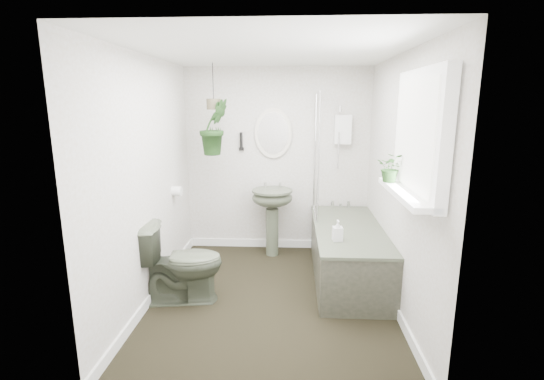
{
  "coord_description": "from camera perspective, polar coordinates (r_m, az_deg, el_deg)",
  "views": [
    {
      "loc": [
        0.2,
        -3.53,
        1.87
      ],
      "look_at": [
        0.0,
        0.15,
        1.05
      ],
      "focal_mm": 26.0,
      "sensor_mm": 36.0,
      "label": 1
    }
  ],
  "objects": [
    {
      "name": "floor",
      "position": [
        4.01,
        -0.12,
        -15.44
      ],
      "size": [
        2.3,
        2.8,
        0.02
      ],
      "primitive_type": "cube",
      "color": "black",
      "rests_on": "ground"
    },
    {
      "name": "ceiling",
      "position": [
        3.57,
        -0.14,
        19.62
      ],
      "size": [
        2.3,
        2.8,
        0.02
      ],
      "primitive_type": "cube",
      "color": "white",
      "rests_on": "ground"
    },
    {
      "name": "wall_back",
      "position": [
        5.0,
        0.78,
        4.26
      ],
      "size": [
        2.3,
        0.02,
        2.3
      ],
      "primitive_type": "cube",
      "color": "silver",
      "rests_on": "ground"
    },
    {
      "name": "wall_front",
      "position": [
        2.25,
        -2.14,
        -6.16
      ],
      "size": [
        2.3,
        0.02,
        2.3
      ],
      "primitive_type": "cube",
      "color": "silver",
      "rests_on": "ground"
    },
    {
      "name": "wall_left",
      "position": [
        3.85,
        -17.62,
        1.17
      ],
      "size": [
        0.02,
        2.8,
        2.3
      ],
      "primitive_type": "cube",
      "color": "silver",
      "rests_on": "ground"
    },
    {
      "name": "wall_right",
      "position": [
        3.73,
        17.95,
        0.79
      ],
      "size": [
        0.02,
        2.8,
        2.3
      ],
      "primitive_type": "cube",
      "color": "silver",
      "rests_on": "ground"
    },
    {
      "name": "skirting",
      "position": [
        3.98,
        -0.12,
        -14.68
      ],
      "size": [
        2.3,
        2.8,
        0.1
      ],
      "primitive_type": "cube",
      "color": "white",
      "rests_on": "floor"
    },
    {
      "name": "bathtub",
      "position": [
        4.37,
        10.91,
        -8.88
      ],
      "size": [
        0.72,
        1.72,
        0.58
      ],
      "primitive_type": null,
      "color": "#454D3B",
      "rests_on": "floor"
    },
    {
      "name": "bath_screen",
      "position": [
        4.57,
        6.49,
        5.04
      ],
      "size": [
        0.04,
        0.72,
        1.4
      ],
      "primitive_type": null,
      "color": "silver",
      "rests_on": "bathtub"
    },
    {
      "name": "shower_box",
      "position": [
        4.92,
        10.21,
        8.62
      ],
      "size": [
        0.2,
        0.1,
        0.35
      ],
      "primitive_type": "cube",
      "color": "white",
      "rests_on": "wall_back"
    },
    {
      "name": "oval_mirror",
      "position": [
        4.92,
        0.18,
        8.23
      ],
      "size": [
        0.46,
        0.03,
        0.62
      ],
      "primitive_type": "ellipsoid",
      "color": "beige",
      "rests_on": "wall_back"
    },
    {
      "name": "wall_sconce",
      "position": [
        4.96,
        -4.48,
        7.07
      ],
      "size": [
        0.04,
        0.04,
        0.22
      ],
      "primitive_type": "cylinder",
      "color": "black",
      "rests_on": "wall_back"
    },
    {
      "name": "toilet_roll_holder",
      "position": [
        4.53,
        -13.64,
        -0.18
      ],
      "size": [
        0.11,
        0.11,
        0.11
      ],
      "primitive_type": "cylinder",
      "rotation": [
        0.0,
        1.57,
        0.0
      ],
      "color": "white",
      "rests_on": "wall_left"
    },
    {
      "name": "window_recess",
      "position": [
        2.98,
        20.68,
        7.49
      ],
      "size": [
        0.08,
        1.0,
        0.9
      ],
      "primitive_type": "cube",
      "color": "white",
      "rests_on": "wall_right"
    },
    {
      "name": "window_sill",
      "position": [
        3.02,
        18.8,
        -0.4
      ],
      "size": [
        0.18,
        1.0,
        0.04
      ],
      "primitive_type": "cube",
      "color": "white",
      "rests_on": "wall_right"
    },
    {
      "name": "window_blinds",
      "position": [
        2.97,
        19.84,
        7.53
      ],
      "size": [
        0.01,
        0.86,
        0.76
      ],
      "primitive_type": "cube",
      "color": "white",
      "rests_on": "wall_right"
    },
    {
      "name": "toilet",
      "position": [
        3.9,
        -12.97,
        -10.13
      ],
      "size": [
        0.82,
        0.54,
        0.78
      ],
      "primitive_type": "imported",
      "rotation": [
        0.0,
        0.0,
        1.71
      ],
      "color": "#454D3B",
      "rests_on": "floor"
    },
    {
      "name": "pedestal_sink",
      "position": [
        4.89,
        0.03,
        -4.71
      ],
      "size": [
        0.54,
        0.48,
        0.84
      ],
      "primitive_type": null,
      "rotation": [
        0.0,
        0.0,
        0.12
      ],
      "color": "#454D3B",
      "rests_on": "floor"
    },
    {
      "name": "sill_plant",
      "position": [
        3.27,
        16.88,
        3.13
      ],
      "size": [
        0.26,
        0.25,
        0.23
      ],
      "primitive_type": "imported",
      "rotation": [
        0.0,
        0.0,
        -0.37
      ],
      "color": "black",
      "rests_on": "window_sill"
    },
    {
      "name": "hanging_plant",
      "position": [
        4.58,
        -8.34,
        9.0
      ],
      "size": [
        0.45,
        0.44,
        0.63
      ],
      "primitive_type": "imported",
      "rotation": [
        0.0,
        0.0,
        0.69
      ],
      "color": "black",
      "rests_on": "ceiling"
    },
    {
      "name": "soap_bottle",
      "position": [
        3.82,
        9.48,
        -5.79
      ],
      "size": [
        0.1,
        0.1,
        0.2
      ],
      "primitive_type": "imported",
      "rotation": [
        0.0,
        0.0,
        0.08
      ],
      "color": "#2C2424",
      "rests_on": "bathtub"
    },
    {
      "name": "hanging_pot",
      "position": [
        4.57,
        -8.44,
        12.2
      ],
      "size": [
        0.16,
        0.16,
        0.12
      ],
      "primitive_type": "cylinder",
      "color": "brown",
      "rests_on": "ceiling"
    }
  ]
}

